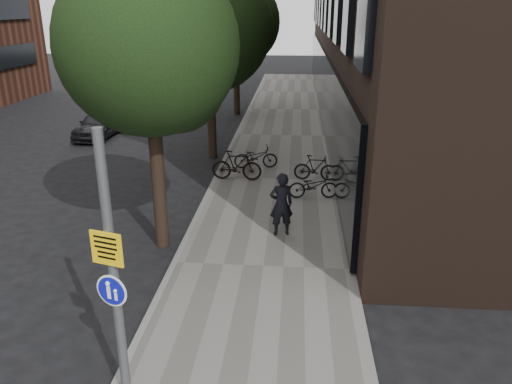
# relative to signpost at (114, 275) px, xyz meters

# --- Properties ---
(ground) EXTENTS (120.00, 120.00, 0.00)m
(ground) POSITION_rel_signpost_xyz_m (1.70, 1.25, -2.41)
(ground) COLOR black
(ground) RESTS_ON ground
(sidewalk) EXTENTS (4.50, 60.00, 0.12)m
(sidewalk) POSITION_rel_signpost_xyz_m (1.95, 11.25, -2.35)
(sidewalk) COLOR slate
(sidewalk) RESTS_ON ground
(curb_edge) EXTENTS (0.15, 60.00, 0.13)m
(curb_edge) POSITION_rel_signpost_xyz_m (-0.30, 11.25, -2.35)
(curb_edge) COLOR slate
(curb_edge) RESTS_ON ground
(street_tree_near) EXTENTS (4.40, 4.40, 7.50)m
(street_tree_near) POSITION_rel_signpost_xyz_m (-0.83, 5.90, 2.70)
(street_tree_near) COLOR black
(street_tree_near) RESTS_ON ground
(street_tree_mid) EXTENTS (5.00, 5.00, 7.80)m
(street_tree_mid) POSITION_rel_signpost_xyz_m (-0.83, 14.40, 2.70)
(street_tree_mid) COLOR black
(street_tree_mid) RESTS_ON ground
(street_tree_far) EXTENTS (5.00, 5.00, 7.80)m
(street_tree_far) POSITION_rel_signpost_xyz_m (-0.83, 23.40, 2.70)
(street_tree_far) COLOR black
(street_tree_far) RESTS_ON ground
(signpost) EXTENTS (0.51, 0.17, 4.54)m
(signpost) POSITION_rel_signpost_xyz_m (0.00, 0.00, 0.00)
(signpost) COLOR #595B5E
(signpost) RESTS_ON sidewalk
(pedestrian) EXTENTS (0.75, 0.59, 1.82)m
(pedestrian) POSITION_rel_signpost_xyz_m (2.31, 6.45, -1.38)
(pedestrian) COLOR black
(pedestrian) RESTS_ON sidewalk
(parked_bike_facade_near) EXTENTS (1.69, 0.72, 0.86)m
(parked_bike_facade_near) POSITION_rel_signpost_xyz_m (3.29, 9.37, -1.86)
(parked_bike_facade_near) COLOR black
(parked_bike_facade_near) RESTS_ON sidewalk
(parked_bike_facade_far) EXTENTS (1.61, 0.54, 0.95)m
(parked_bike_facade_far) POSITION_rel_signpost_xyz_m (3.42, 11.20, -1.82)
(parked_bike_facade_far) COLOR black
(parked_bike_facade_far) RESTS_ON sidewalk
(parked_bike_curb_near) EXTENTS (1.78, 0.85, 0.90)m
(parked_bike_curb_near) POSITION_rel_signpost_xyz_m (1.11, 12.51, -1.84)
(parked_bike_curb_near) COLOR black
(parked_bike_curb_near) RESTS_ON sidewalk
(parked_bike_curb_far) EXTENTS (1.88, 0.63, 1.11)m
(parked_bike_curb_far) POSITION_rel_signpost_xyz_m (0.53, 11.01, -1.74)
(parked_bike_curb_far) COLOR black
(parked_bike_curb_far) RESTS_ON sidewalk
(parked_car_near) EXTENTS (1.73, 3.92, 1.31)m
(parked_car_near) POSITION_rel_signpost_xyz_m (-7.08, 17.28, -1.76)
(parked_car_near) COLOR black
(parked_car_near) RESTS_ON ground
(parked_car_mid) EXTENTS (1.88, 4.10, 1.30)m
(parked_car_mid) POSITION_rel_signpost_xyz_m (-6.40, 21.68, -1.76)
(parked_car_mid) COLOR maroon
(parked_car_mid) RESTS_ON ground
(parked_car_far) EXTENTS (2.15, 4.30, 1.20)m
(parked_car_far) POSITION_rel_signpost_xyz_m (-6.20, 28.60, -1.81)
(parked_car_far) COLOR black
(parked_car_far) RESTS_ON ground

